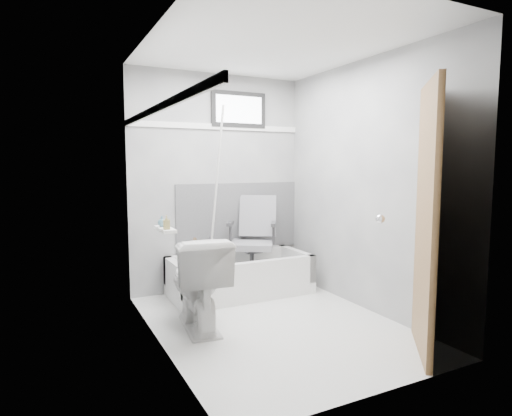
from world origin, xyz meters
TOP-DOWN VIEW (x-y plane):
  - floor at (0.00, 0.00)m, footprint 2.60×2.60m
  - ceiling at (0.00, 0.00)m, footprint 2.60×2.60m
  - wall_back at (0.00, 1.30)m, footprint 2.00×0.02m
  - wall_front at (0.00, -1.30)m, footprint 2.00×0.02m
  - wall_left at (-1.00, 0.00)m, footprint 0.02×2.60m
  - wall_right at (1.00, 0.00)m, footprint 0.02×2.60m
  - bathtub at (0.10, 0.93)m, footprint 1.50×0.70m
  - office_chair at (0.27, 0.98)m, footprint 0.74×0.74m
  - toilet at (-0.62, 0.23)m, footprint 0.55×0.86m
  - door at (0.98, -1.28)m, footprint 0.78×0.78m
  - window at (0.25, 1.29)m, footprint 0.66×0.04m
  - backerboard at (0.25, 1.29)m, footprint 1.50×0.02m
  - trim_back at (0.00, 1.29)m, footprint 2.00×0.02m
  - trim_left at (-0.99, 0.00)m, footprint 0.02×2.60m
  - pole at (-0.13, 1.06)m, footprint 0.02×0.51m
  - shelf at (-0.93, 0.09)m, footprint 0.10×0.32m
  - soap_bottle_a at (-0.94, 0.01)m, footprint 0.06×0.06m
  - soap_bottle_b at (-0.94, 0.15)m, footprint 0.09×0.09m
  - faucet at (-0.20, 1.27)m, footprint 0.26×0.10m

SIDE VIEW (x-z plane):
  - floor at x=0.00m, z-range 0.00..0.00m
  - bathtub at x=0.10m, z-range 0.00..0.42m
  - toilet at x=-0.62m, z-range 0.00..0.79m
  - faucet at x=-0.20m, z-range 0.47..0.63m
  - office_chair at x=0.27m, z-range 0.12..1.06m
  - backerboard at x=0.25m, z-range 0.41..1.19m
  - shelf at x=-0.93m, z-range 0.89..0.91m
  - soap_bottle_b at x=-0.94m, z-range 0.92..1.00m
  - soap_bottle_a at x=-0.94m, z-range 0.91..1.02m
  - door at x=0.98m, z-range 0.00..2.00m
  - pole at x=-0.13m, z-range 0.10..2.00m
  - wall_back at x=0.00m, z-range 0.00..2.40m
  - wall_front at x=0.00m, z-range 0.00..2.40m
  - wall_left at x=-1.00m, z-range 0.00..2.40m
  - wall_right at x=1.00m, z-range 0.00..2.40m
  - trim_back at x=0.00m, z-range 1.79..1.85m
  - trim_left at x=-0.99m, z-range 1.79..1.85m
  - window at x=0.25m, z-range 1.82..2.22m
  - ceiling at x=0.00m, z-range 2.40..2.40m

